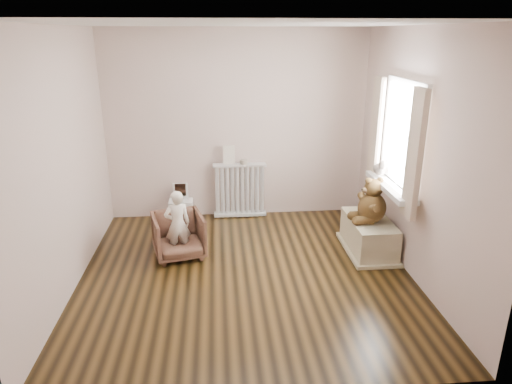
{
  "coord_description": "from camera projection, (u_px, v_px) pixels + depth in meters",
  "views": [
    {
      "loc": [
        -0.28,
        -4.45,
        2.53
      ],
      "look_at": [
        0.15,
        0.45,
        0.8
      ],
      "focal_mm": 32.0,
      "sensor_mm": 36.0,
      "label": 1
    }
  ],
  "objects": [
    {
      "name": "plush_cat",
      "position": [
        380.0,
        167.0,
        5.45
      ],
      "size": [
        0.25,
        0.3,
        0.22
      ],
      "primitive_type": null,
      "rotation": [
        0.0,
        0.0,
        -0.39
      ],
      "color": "slate",
      "rests_on": "window_sill"
    },
    {
      "name": "window",
      "position": [
        403.0,
        136.0,
        4.99
      ],
      "size": [
        0.03,
        0.9,
        1.1
      ],
      "primitive_type": "cube",
      "color": "white",
      "rests_on": "right_wall"
    },
    {
      "name": "back_wall",
      "position": [
        237.0,
        126.0,
        6.31
      ],
      "size": [
        3.6,
        0.02,
        2.6
      ],
      "primitive_type": "cube",
      "color": "beige",
      "rests_on": "ground"
    },
    {
      "name": "toy_vanity",
      "position": [
        181.0,
        201.0,
        6.44
      ],
      "size": [
        0.33,
        0.24,
        0.52
      ],
      "primitive_type": "cube",
      "color": "silver",
      "rests_on": "floor"
    },
    {
      "name": "curtain_left",
      "position": [
        415.0,
        155.0,
        4.47
      ],
      "size": [
        0.06,
        0.26,
        1.3
      ],
      "primitive_type": "cube",
      "color": "beige",
      "rests_on": "right_wall"
    },
    {
      "name": "toy_bench",
      "position": [
        369.0,
        236.0,
        5.52
      ],
      "size": [
        0.47,
        0.88,
        0.41
      ],
      "primitive_type": "cube",
      "color": "#B8B08D",
      "rests_on": "floor"
    },
    {
      "name": "front_wall",
      "position": [
        263.0,
        235.0,
        2.92
      ],
      "size": [
        3.6,
        0.02,
        2.6
      ],
      "primitive_type": "cube",
      "color": "beige",
      "rests_on": "ground"
    },
    {
      "name": "ceiling",
      "position": [
        244.0,
        24.0,
        4.18
      ],
      "size": [
        3.6,
        3.6,
        0.01
      ],
      "primitive_type": "cube",
      "color": "white",
      "rests_on": "ground"
    },
    {
      "name": "tin_a",
      "position": [
        244.0,
        162.0,
        6.36
      ],
      "size": [
        0.1,
        0.1,
        0.06
      ],
      "primitive_type": "cylinder",
      "color": "#A59E8C",
      "rests_on": "radiator"
    },
    {
      "name": "left_wall",
      "position": [
        62.0,
        165.0,
        4.47
      ],
      "size": [
        0.02,
        3.6,
        2.6
      ],
      "primitive_type": "cube",
      "color": "beige",
      "rests_on": "ground"
    },
    {
      "name": "window_sill",
      "position": [
        390.0,
        187.0,
        5.18
      ],
      "size": [
        0.22,
        1.1,
        0.06
      ],
      "primitive_type": "cube",
      "color": "silver",
      "rests_on": "right_wall"
    },
    {
      "name": "floor",
      "position": [
        246.0,
        274.0,
        5.04
      ],
      "size": [
        3.6,
        3.6,
        0.01
      ],
      "primitive_type": "cube",
      "color": "black",
      "rests_on": "ground"
    },
    {
      "name": "paper_doll",
      "position": [
        229.0,
        155.0,
        6.31
      ],
      "size": [
        0.16,
        0.01,
        0.27
      ],
      "primitive_type": "cube",
      "color": "beige",
      "rests_on": "radiator"
    },
    {
      "name": "radiator",
      "position": [
        240.0,
        191.0,
        6.5
      ],
      "size": [
        0.75,
        0.14,
        0.79
      ],
      "primitive_type": "cube",
      "color": "silver",
      "rests_on": "floor"
    },
    {
      "name": "right_wall",
      "position": [
        417.0,
        157.0,
        4.76
      ],
      "size": [
        0.02,
        3.6,
        2.6
      ],
      "primitive_type": "cube",
      "color": "beige",
      "rests_on": "ground"
    },
    {
      "name": "child",
      "position": [
        178.0,
        224.0,
        5.27
      ],
      "size": [
        0.34,
        0.26,
        0.82
      ],
      "primitive_type": "imported",
      "rotation": [
        0.0,
        0.0,
        3.39
      ],
      "color": "white",
      "rests_on": "armchair"
    },
    {
      "name": "armchair",
      "position": [
        179.0,
        236.0,
        5.37
      ],
      "size": [
        0.69,
        0.7,
        0.53
      ],
      "primitive_type": "imported",
      "rotation": [
        0.0,
        0.0,
        0.25
      ],
      "color": "brown",
      "rests_on": "floor"
    },
    {
      "name": "teddy_bear",
      "position": [
        373.0,
        201.0,
        5.32
      ],
      "size": [
        0.46,
        0.37,
        0.53
      ],
      "primitive_type": null,
      "rotation": [
        0.0,
        0.0,
        0.07
      ],
      "color": "#36240F",
      "rests_on": "toy_bench"
    },
    {
      "name": "curtain_right",
      "position": [
        376.0,
        131.0,
        5.54
      ],
      "size": [
        0.06,
        0.26,
        1.3
      ],
      "primitive_type": "cube",
      "color": "beige",
      "rests_on": "right_wall"
    }
  ]
}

